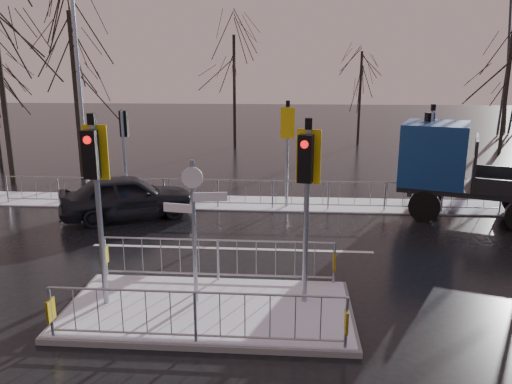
# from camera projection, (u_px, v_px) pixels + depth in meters

# --- Properties ---
(ground) EXTENTS (120.00, 120.00, 0.00)m
(ground) POSITION_uv_depth(u_px,v_px,m) (209.00, 313.00, 10.48)
(ground) COLOR black
(ground) RESTS_ON ground
(snow_verge) EXTENTS (30.00, 2.00, 0.04)m
(snow_verge) POSITION_uv_depth(u_px,v_px,m) (247.00, 203.00, 18.80)
(snow_verge) COLOR white
(snow_verge) RESTS_ON ground
(lane_markings) EXTENTS (8.00, 11.38, 0.01)m
(lane_markings) POSITION_uv_depth(u_px,v_px,m) (206.00, 320.00, 10.16)
(lane_markings) COLOR silver
(lane_markings) RESTS_ON ground
(traffic_island) EXTENTS (6.00, 3.04, 4.15)m
(traffic_island) POSITION_uv_depth(u_px,v_px,m) (208.00, 295.00, 10.40)
(traffic_island) COLOR slate
(traffic_island) RESTS_ON ground
(far_kerb_fixtures) EXTENTS (18.00, 0.65, 3.83)m
(far_kerb_fixtures) POSITION_uv_depth(u_px,v_px,m) (253.00, 180.00, 18.04)
(far_kerb_fixtures) COLOR #91979E
(far_kerb_fixtures) RESTS_ON ground
(car_far_lane) EXTENTS (4.76, 3.47, 1.51)m
(car_far_lane) POSITION_uv_depth(u_px,v_px,m) (128.00, 196.00, 16.89)
(car_far_lane) COLOR black
(car_far_lane) RESTS_ON ground
(flatbed_truck) EXTENTS (7.30, 4.59, 3.18)m
(flatbed_truck) POSITION_uv_depth(u_px,v_px,m) (464.00, 168.00, 16.85)
(flatbed_truck) COLOR black
(flatbed_truck) RESTS_ON ground
(tree_near_b) EXTENTS (4.00, 4.00, 7.55)m
(tree_near_b) POSITION_uv_depth(u_px,v_px,m) (73.00, 64.00, 21.89)
(tree_near_b) COLOR black
(tree_near_b) RESTS_ON ground
(tree_far_a) EXTENTS (3.75, 3.75, 7.08)m
(tree_far_a) POSITION_uv_depth(u_px,v_px,m) (234.00, 70.00, 30.72)
(tree_far_a) COLOR black
(tree_far_a) RESTS_ON ground
(tree_far_b) EXTENTS (3.25, 3.25, 6.14)m
(tree_far_b) POSITION_uv_depth(u_px,v_px,m) (361.00, 80.00, 32.24)
(tree_far_b) COLOR black
(tree_far_b) RESTS_ON ground
(tree_far_c) EXTENTS (4.00, 4.00, 7.55)m
(tree_far_c) POSITION_uv_depth(u_px,v_px,m) (510.00, 64.00, 28.52)
(tree_far_c) COLOR black
(tree_far_c) RESTS_ON ground
(street_lamp_left) EXTENTS (1.25, 0.18, 8.20)m
(street_lamp_left) POSITION_uv_depth(u_px,v_px,m) (81.00, 81.00, 19.04)
(street_lamp_left) COLOR #91979E
(street_lamp_left) RESTS_ON ground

